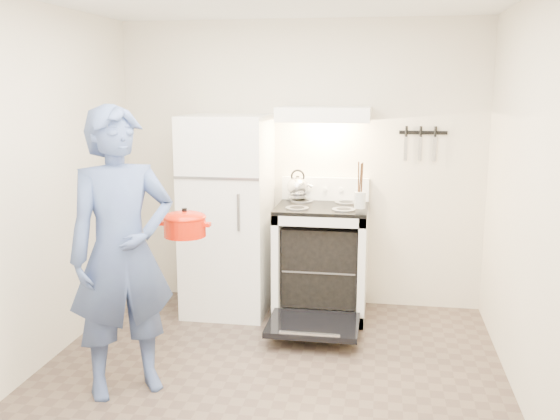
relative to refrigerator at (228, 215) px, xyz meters
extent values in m
plane|color=brown|center=(0.58, -1.45, -0.85)|extent=(3.60, 3.60, 0.00)
cube|color=beige|center=(0.58, 0.35, 0.40)|extent=(3.20, 0.02, 2.50)
cube|color=white|center=(0.00, 0.00, 0.00)|extent=(0.70, 0.70, 1.70)
cube|color=white|center=(0.81, 0.02, -0.39)|extent=(0.76, 0.65, 0.92)
cube|color=black|center=(0.81, 0.02, 0.09)|extent=(0.76, 0.65, 0.03)
cube|color=white|center=(0.81, 0.31, 0.20)|extent=(0.76, 0.07, 0.20)
cube|color=black|center=(0.81, -0.57, -0.72)|extent=(0.70, 0.54, 0.04)
cube|color=slate|center=(0.81, 0.02, -0.41)|extent=(0.60, 0.52, 0.01)
cube|color=white|center=(0.81, 0.10, 0.86)|extent=(0.76, 0.50, 0.12)
cube|color=black|center=(1.63, 0.33, 0.70)|extent=(0.40, 0.02, 0.03)
cylinder|color=brown|center=(0.76, 0.06, -0.40)|extent=(0.31, 0.31, 0.02)
cylinder|color=silver|center=(1.13, -0.17, 0.20)|extent=(0.10, 0.10, 0.13)
imported|color=navy|center=(-0.29, -1.55, 0.07)|extent=(0.80, 0.75, 1.83)
camera|label=1|loc=(1.30, -5.09, 1.10)|focal=40.00mm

